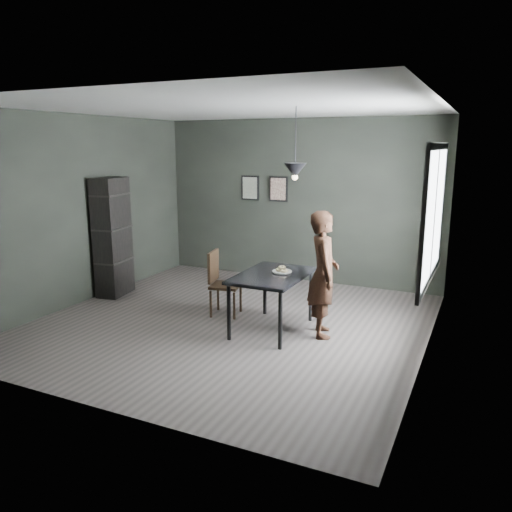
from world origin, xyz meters
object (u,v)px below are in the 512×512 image
at_px(cafe_table, 272,280).
at_px(woman, 323,274).
at_px(wood_chair, 220,279).
at_px(shelf_unit, 112,237).
at_px(pendant_lamp, 295,170).
at_px(white_plate, 282,272).

relative_size(cafe_table, woman, 0.76).
height_order(wood_chair, shelf_unit, shelf_unit).
distance_m(woman, pendant_lamp, 1.32).
relative_size(cafe_table, pendant_lamp, 1.39).
bearing_deg(shelf_unit, white_plate, -15.02).
xyz_separation_m(wood_chair, pendant_lamp, (1.16, -0.16, 1.53)).
relative_size(shelf_unit, pendant_lamp, 2.15).
xyz_separation_m(cafe_table, white_plate, (0.09, 0.12, 0.08)).
distance_m(shelf_unit, pendant_lamp, 3.38).
distance_m(wood_chair, pendant_lamp, 1.93).
xyz_separation_m(white_plate, woman, (0.55, -0.00, 0.03)).
relative_size(white_plate, shelf_unit, 0.12).
bearing_deg(pendant_lamp, wood_chair, 172.21).
relative_size(wood_chair, pendant_lamp, 1.05).
distance_m(cafe_table, white_plate, 0.17).
relative_size(cafe_table, white_plate, 5.22).
bearing_deg(wood_chair, cafe_table, -27.78).
distance_m(cafe_table, shelf_unit, 2.96).
xyz_separation_m(cafe_table, woman, (0.64, 0.12, 0.12)).
height_order(woman, pendant_lamp, pendant_lamp).
bearing_deg(cafe_table, wood_chair, 164.09).
bearing_deg(woman, wood_chair, 61.55).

